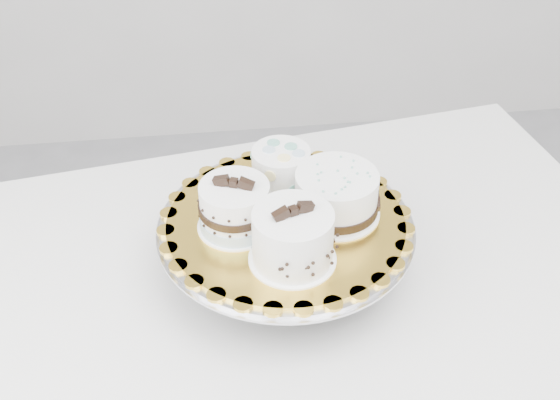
{
  "coord_description": "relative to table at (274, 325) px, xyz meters",
  "views": [
    {
      "loc": [
        -0.18,
        -0.64,
        1.53
      ],
      "look_at": [
        -0.08,
        0.15,
        0.9
      ],
      "focal_mm": 45.0,
      "sensor_mm": 36.0,
      "label": 1
    }
  ],
  "objects": [
    {
      "name": "cake_swirl",
      "position": [
        0.02,
        -0.04,
        0.22
      ],
      "size": [
        0.14,
        0.14,
        0.1
      ],
      "rotation": [
        0.0,
        0.0,
        0.33
      ],
      "color": "white",
      "rests_on": "cake_board"
    },
    {
      "name": "cake_ribbon",
      "position": [
        0.1,
        0.05,
        0.22
      ],
      "size": [
        0.14,
        0.14,
        0.07
      ],
      "rotation": [
        0.0,
        0.0,
        -0.16
      ],
      "color": "white",
      "rests_on": "cake_board"
    },
    {
      "name": "cake_banded",
      "position": [
        -0.05,
        0.04,
        0.22
      ],
      "size": [
        0.13,
        0.13,
        0.09
      ],
      "rotation": [
        0.0,
        0.0,
        -0.35
      ],
      "color": "white",
      "rests_on": "cake_board"
    },
    {
      "name": "cake_dots",
      "position": [
        0.03,
        0.13,
        0.22
      ],
      "size": [
        0.11,
        0.11,
        0.07
      ],
      "rotation": [
        0.0,
        0.0,
        -0.06
      ],
      "color": "white",
      "rests_on": "cake_board"
    },
    {
      "name": "cake_board",
      "position": [
        0.02,
        0.04,
        0.18
      ],
      "size": [
        0.36,
        0.36,
        0.01
      ],
      "primitive_type": "cylinder",
      "rotation": [
        0.0,
        0.0,
        -0.03
      ],
      "color": "gold",
      "rests_on": "cake_stand"
    },
    {
      "name": "cake_stand",
      "position": [
        0.02,
        0.04,
        0.15
      ],
      "size": [
        0.39,
        0.39,
        0.1
      ],
      "color": "gray",
      "rests_on": "table"
    },
    {
      "name": "table",
      "position": [
        0.0,
        0.0,
        0.0
      ],
      "size": [
        1.35,
        1.01,
        0.75
      ],
      "rotation": [
        0.0,
        0.0,
        0.16
      ],
      "color": "silver",
      "rests_on": "floor"
    }
  ]
}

